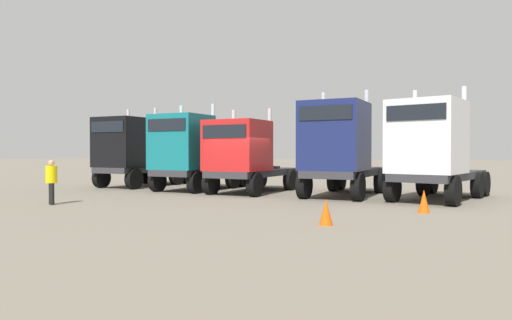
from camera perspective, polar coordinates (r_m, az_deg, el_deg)
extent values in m
plane|color=gray|center=(20.33, -1.99, -4.39)|extent=(200.00, 200.00, 0.00)
cube|color=#333338|center=(27.20, -13.15, -1.04)|extent=(2.21, 5.93, 0.30)
cube|color=black|center=(25.87, -15.60, 2.05)|extent=(2.40, 2.48, 2.60)
cube|color=black|center=(24.98, -17.53, 3.86)|extent=(2.10, 0.04, 0.55)
cylinder|color=silver|center=(26.33, -12.04, 2.70)|extent=(0.18, 0.18, 3.20)
cylinder|color=silver|center=(27.55, -15.15, 2.62)|extent=(0.18, 0.18, 3.20)
cylinder|color=#333338|center=(28.21, -11.47, -0.53)|extent=(1.10, 1.10, 0.12)
cylinder|color=black|center=(24.78, -14.51, -2.23)|extent=(0.35, 1.05, 1.05)
cylinder|color=black|center=(26.26, -18.15, -2.07)|extent=(0.35, 1.05, 1.05)
cylinder|color=black|center=(27.62, -9.58, -1.88)|extent=(0.35, 1.05, 1.05)
cylinder|color=black|center=(28.97, -13.11, -1.76)|extent=(0.35, 1.05, 1.05)
cylinder|color=black|center=(28.52, -8.28, -1.78)|extent=(0.35, 1.05, 1.05)
cylinder|color=black|center=(29.82, -11.77, -1.67)|extent=(0.35, 1.05, 1.05)
cube|color=#333338|center=(24.14, -6.57, -1.36)|extent=(2.27, 5.74, 0.30)
cube|color=#14727A|center=(22.72, -8.97, 2.13)|extent=(2.43, 2.31, 2.59)
cube|color=black|center=(21.82, -10.77, 4.20)|extent=(2.10, 0.06, 0.55)
cylinder|color=silver|center=(23.26, -5.20, 2.85)|extent=(0.18, 0.18, 3.19)
cylinder|color=silver|center=(24.33, -9.00, 2.76)|extent=(0.18, 0.18, 3.19)
cylinder|color=#333338|center=(25.19, -4.98, -0.78)|extent=(1.11, 1.11, 0.12)
cylinder|color=black|center=(21.76, -7.29, -2.70)|extent=(0.36, 1.02, 1.02)
cylinder|color=black|center=(23.07, -11.82, -2.50)|extent=(0.36, 1.02, 1.02)
cylinder|color=black|center=(24.65, -2.81, -2.26)|extent=(0.36, 1.02, 1.02)
cylinder|color=black|center=(25.82, -7.05, -2.12)|extent=(0.36, 1.02, 1.02)
cylinder|color=black|center=(25.61, -1.59, -2.13)|extent=(0.36, 1.02, 1.02)
cylinder|color=black|center=(26.73, -5.73, -2.01)|extent=(0.36, 1.02, 1.02)
cube|color=#333338|center=(22.59, 0.13, -1.51)|extent=(2.27, 6.15, 0.30)
cube|color=red|center=(20.89, -2.23, 1.75)|extent=(2.43, 2.35, 2.22)
cube|color=black|center=(19.89, -3.90, 3.47)|extent=(2.10, 0.06, 0.55)
cylinder|color=silver|center=(21.62, 1.66, 2.52)|extent=(0.18, 0.18, 2.82)
cylinder|color=silver|center=(22.50, -2.72, 2.46)|extent=(0.18, 0.18, 2.82)
cylinder|color=#333338|center=(23.79, 1.59, -0.87)|extent=(1.11, 1.11, 0.12)
cylinder|color=black|center=(20.01, -0.12, -3.01)|extent=(0.36, 1.03, 1.02)
cylinder|color=black|center=(21.11, -5.45, -2.81)|extent=(0.36, 1.03, 1.02)
cylinder|color=black|center=(23.47, 4.14, -2.42)|extent=(0.36, 1.03, 1.02)
cylinder|color=black|center=(24.41, -0.63, -2.28)|extent=(0.36, 1.03, 1.02)
cylinder|color=black|center=(24.49, 5.14, -2.28)|extent=(0.36, 1.03, 1.02)
cylinder|color=black|center=(25.39, 0.53, -2.16)|extent=(0.36, 1.03, 1.02)
cube|color=#333338|center=(21.23, 10.96, -1.44)|extent=(2.21, 6.30, 0.30)
cube|color=navy|center=(19.41, 9.49, 2.85)|extent=(2.40, 2.53, 2.76)
cube|color=black|center=(18.24, 8.32, 5.67)|extent=(2.10, 0.04, 0.55)
cylinder|color=silver|center=(20.54, 13.19, 3.58)|extent=(0.18, 0.18, 3.36)
cylinder|color=silver|center=(21.06, 8.14, 3.53)|extent=(0.18, 0.18, 3.36)
cylinder|color=#333338|center=(22.56, 11.90, -0.77)|extent=(1.10, 1.10, 0.12)
cylinder|color=black|center=(18.61, 12.21, -3.20)|extent=(0.35, 1.11, 1.11)
cylinder|color=black|center=(19.27, 5.85, -3.04)|extent=(0.35, 1.11, 1.11)
cylinder|color=black|center=(22.50, 14.72, -2.48)|extent=(0.35, 1.11, 1.11)
cylinder|color=black|center=(23.05, 9.35, -2.38)|extent=(0.35, 1.11, 1.11)
cylinder|color=black|center=(23.58, 15.26, -2.33)|extent=(0.35, 1.11, 1.11)
cylinder|color=black|center=(24.10, 10.12, -2.23)|extent=(0.35, 1.11, 1.11)
cube|color=#333338|center=(20.36, 21.34, -1.74)|extent=(3.30, 6.23, 0.30)
cube|color=white|center=(18.74, 19.93, 2.64)|extent=(2.85, 2.96, 2.71)
cube|color=black|center=(17.56, 18.67, 5.48)|extent=(2.07, 0.45, 0.55)
cylinder|color=silver|center=(19.86, 23.80, 3.38)|extent=(0.21, 0.21, 3.31)
cylinder|color=silver|center=(20.39, 18.60, 3.35)|extent=(0.21, 0.21, 3.31)
cylinder|color=#333338|center=(21.61, 22.31, -1.04)|extent=(1.29, 1.29, 0.12)
cylinder|color=black|center=(17.93, 22.70, -3.50)|extent=(0.55, 1.11, 1.06)
cylinder|color=black|center=(18.61, 16.13, -3.29)|extent=(0.55, 1.11, 1.06)
cylinder|color=black|center=(21.43, 25.18, -2.79)|extent=(0.55, 1.11, 1.06)
cylinder|color=black|center=(22.01, 19.57, -2.65)|extent=(0.55, 1.11, 1.06)
cylinder|color=black|center=(22.50, 25.78, -2.61)|extent=(0.55, 1.11, 1.06)
cylinder|color=black|center=(23.05, 20.41, -2.49)|extent=(0.55, 1.11, 1.06)
cylinder|color=black|center=(18.51, -23.40, -3.79)|extent=(0.22, 0.22, 0.78)
cylinder|color=black|center=(18.79, -23.49, -3.72)|extent=(0.22, 0.22, 0.78)
cylinder|color=yellow|center=(18.61, -23.46, -1.60)|extent=(0.56, 0.56, 0.62)
sphere|color=tan|center=(18.59, -23.47, -0.32)|extent=(0.21, 0.21, 0.21)
cone|color=#F2590C|center=(15.68, 19.60, -4.73)|extent=(0.36, 0.36, 0.73)
cone|color=#F2590C|center=(12.49, 8.44, -6.23)|extent=(0.36, 0.36, 0.69)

